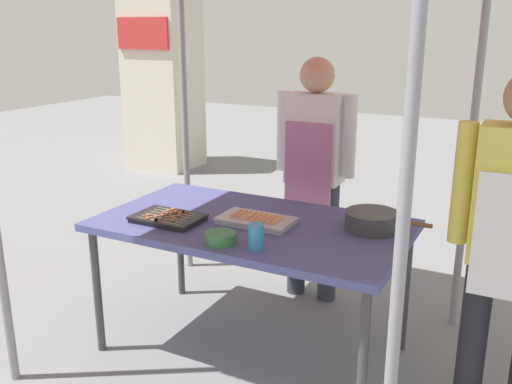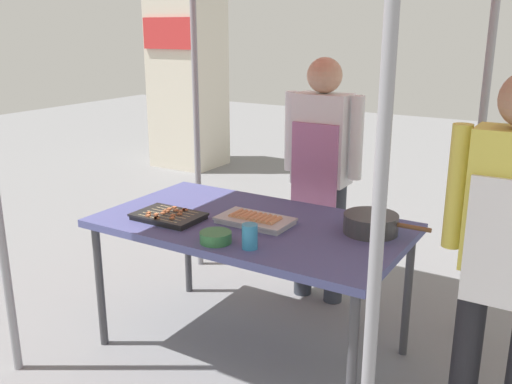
{
  "view_description": "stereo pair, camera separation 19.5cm",
  "coord_description": "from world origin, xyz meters",
  "px_view_note": "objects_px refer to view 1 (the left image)",
  "views": [
    {
      "loc": [
        1.3,
        -2.46,
        1.73
      ],
      "look_at": [
        0.0,
        0.05,
        0.9
      ],
      "focal_mm": 39.65,
      "sensor_mm": 36.0,
      "label": 1
    },
    {
      "loc": [
        1.47,
        -2.37,
        1.73
      ],
      "look_at": [
        0.0,
        0.05,
        0.9
      ],
      "focal_mm": 39.65,
      "sensor_mm": 36.0,
      "label": 2
    }
  ],
  "objects_px": {
    "tray_meat_skewers": "(168,218)",
    "vendor_woman": "(314,162)",
    "stall_table": "(252,231)",
    "condiment_bowl": "(221,238)",
    "drink_cup_near_edge": "(256,237)",
    "tray_grilled_sausages": "(256,220)",
    "cooking_wok": "(372,220)",
    "neighbor_stall_left": "(163,85)"
  },
  "relations": [
    {
      "from": "tray_grilled_sausages",
      "to": "tray_meat_skewers",
      "type": "bearing_deg",
      "value": -157.06
    },
    {
      "from": "cooking_wok",
      "to": "neighbor_stall_left",
      "type": "height_order",
      "value": "neighbor_stall_left"
    },
    {
      "from": "stall_table",
      "to": "vendor_woman",
      "type": "bearing_deg",
      "value": 86.81
    },
    {
      "from": "cooking_wok",
      "to": "condiment_bowl",
      "type": "xyz_separation_m",
      "value": [
        -0.58,
        -0.51,
        -0.03
      ]
    },
    {
      "from": "tray_grilled_sausages",
      "to": "drink_cup_near_edge",
      "type": "height_order",
      "value": "drink_cup_near_edge"
    },
    {
      "from": "vendor_woman",
      "to": "stall_table",
      "type": "bearing_deg",
      "value": 86.81
    },
    {
      "from": "stall_table",
      "to": "vendor_woman",
      "type": "height_order",
      "value": "vendor_woman"
    },
    {
      "from": "tray_grilled_sausages",
      "to": "cooking_wok",
      "type": "bearing_deg",
      "value": 18.07
    },
    {
      "from": "cooking_wok",
      "to": "tray_grilled_sausages",
      "type": "bearing_deg",
      "value": -161.93
    },
    {
      "from": "tray_grilled_sausages",
      "to": "vendor_woman",
      "type": "distance_m",
      "value": 0.79
    },
    {
      "from": "tray_meat_skewers",
      "to": "neighbor_stall_left",
      "type": "relative_size",
      "value": 0.17
    },
    {
      "from": "tray_meat_skewers",
      "to": "cooking_wok",
      "type": "height_order",
      "value": "cooking_wok"
    },
    {
      "from": "stall_table",
      "to": "neighbor_stall_left",
      "type": "height_order",
      "value": "neighbor_stall_left"
    },
    {
      "from": "condiment_bowl",
      "to": "drink_cup_near_edge",
      "type": "bearing_deg",
      "value": 6.24
    },
    {
      "from": "tray_grilled_sausages",
      "to": "drink_cup_near_edge",
      "type": "bearing_deg",
      "value": -62.68
    },
    {
      "from": "stall_table",
      "to": "neighbor_stall_left",
      "type": "xyz_separation_m",
      "value": [
        -3.0,
        3.33,
        0.34
      ]
    },
    {
      "from": "vendor_woman",
      "to": "condiment_bowl",
      "type": "bearing_deg",
      "value": 88.39
    },
    {
      "from": "stall_table",
      "to": "drink_cup_near_edge",
      "type": "bearing_deg",
      "value": -59.07
    },
    {
      "from": "tray_meat_skewers",
      "to": "condiment_bowl",
      "type": "bearing_deg",
      "value": -19.37
    },
    {
      "from": "drink_cup_near_edge",
      "to": "tray_grilled_sausages",
      "type": "bearing_deg",
      "value": 117.32
    },
    {
      "from": "tray_meat_skewers",
      "to": "tray_grilled_sausages",
      "type": "bearing_deg",
      "value": 22.94
    },
    {
      "from": "condiment_bowl",
      "to": "vendor_woman",
      "type": "relative_size",
      "value": 0.1
    },
    {
      "from": "tray_grilled_sausages",
      "to": "cooking_wok",
      "type": "height_order",
      "value": "cooking_wok"
    },
    {
      "from": "stall_table",
      "to": "tray_grilled_sausages",
      "type": "distance_m",
      "value": 0.08
    },
    {
      "from": "condiment_bowl",
      "to": "drink_cup_near_edge",
      "type": "distance_m",
      "value": 0.18
    },
    {
      "from": "tray_grilled_sausages",
      "to": "condiment_bowl",
      "type": "height_order",
      "value": "condiment_bowl"
    },
    {
      "from": "tray_grilled_sausages",
      "to": "tray_meat_skewers",
      "type": "relative_size",
      "value": 1.08
    },
    {
      "from": "tray_meat_skewers",
      "to": "cooking_wok",
      "type": "bearing_deg",
      "value": 20.22
    },
    {
      "from": "tray_meat_skewers",
      "to": "vendor_woman",
      "type": "height_order",
      "value": "vendor_woman"
    },
    {
      "from": "tray_grilled_sausages",
      "to": "neighbor_stall_left",
      "type": "bearing_deg",
      "value": 132.24
    },
    {
      "from": "tray_grilled_sausages",
      "to": "neighbor_stall_left",
      "type": "distance_m",
      "value": 4.52
    },
    {
      "from": "tray_grilled_sausages",
      "to": "condiment_bowl",
      "type": "xyz_separation_m",
      "value": [
        -0.02,
        -0.32,
        0.01
      ]
    },
    {
      "from": "tray_grilled_sausages",
      "to": "stall_table",
      "type": "bearing_deg",
      "value": 159.36
    },
    {
      "from": "condiment_bowl",
      "to": "stall_table",
      "type": "bearing_deg",
      "value": 92.0
    },
    {
      "from": "tray_meat_skewers",
      "to": "vendor_woman",
      "type": "bearing_deg",
      "value": 65.47
    },
    {
      "from": "cooking_wok",
      "to": "neighbor_stall_left",
      "type": "bearing_deg",
      "value": 138.68
    },
    {
      "from": "stall_table",
      "to": "condiment_bowl",
      "type": "distance_m",
      "value": 0.34
    },
    {
      "from": "neighbor_stall_left",
      "to": "condiment_bowl",
      "type": "bearing_deg",
      "value": -50.57
    },
    {
      "from": "neighbor_stall_left",
      "to": "drink_cup_near_edge",
      "type": "bearing_deg",
      "value": -48.8
    },
    {
      "from": "tray_grilled_sausages",
      "to": "vendor_woman",
      "type": "height_order",
      "value": "vendor_woman"
    },
    {
      "from": "tray_meat_skewers",
      "to": "condiment_bowl",
      "type": "relative_size",
      "value": 2.36
    },
    {
      "from": "condiment_bowl",
      "to": "vendor_woman",
      "type": "bearing_deg",
      "value": 88.39
    }
  ]
}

